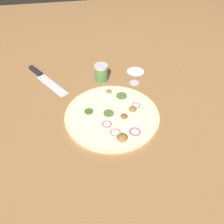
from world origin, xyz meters
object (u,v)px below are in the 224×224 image
pizza (112,115)px  spice_jar (102,73)px  loose_cap (134,83)px  knife (41,76)px

pizza → spice_jar: (-0.00, -0.25, 0.03)m
spice_jar → pizza: bearing=89.3°
pizza → loose_cap: 0.25m
spice_jar → loose_cap: size_ratio=1.79×
pizza → spice_jar: 0.26m
spice_jar → loose_cap: spice_jar is taller
knife → loose_cap: bearing=40.0°
knife → spice_jar: (-0.29, 0.08, 0.03)m
knife → spice_jar: spice_jar is taller
knife → loose_cap: knife is taller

